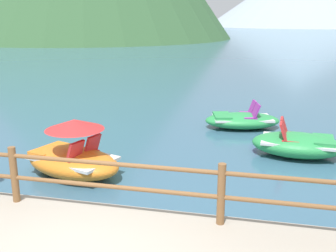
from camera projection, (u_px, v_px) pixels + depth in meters
name	position (u px, v px, depth m)	size (l,w,h in m)	color
ground_plane	(241.00, 49.00, 42.68)	(200.00, 200.00, 0.00)	#38607A
dock_railing	(111.00, 178.00, 6.26)	(23.92, 0.12, 0.95)	brown
pedal_boat_0	(298.00, 144.00, 10.08)	(2.30, 1.47, 0.90)	green
pedal_boat_3	(242.00, 120.00, 12.65)	(2.54, 1.75, 0.82)	green
pedal_boat_4	(73.00, 156.00, 8.83)	(2.63, 1.99, 1.28)	orange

